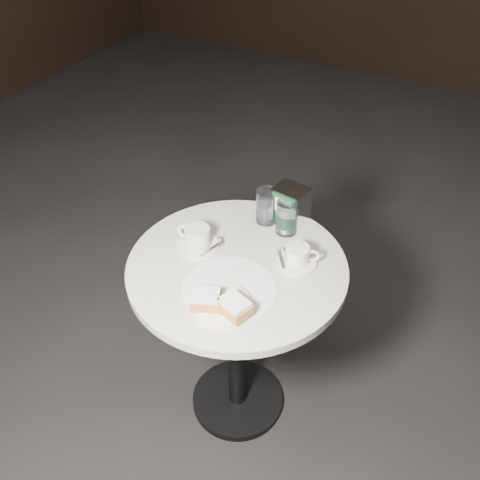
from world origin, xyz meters
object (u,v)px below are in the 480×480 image
at_px(water_glass_left, 267,206).
at_px(napkin_dispenser, 290,205).
at_px(cafe_table, 237,308).
at_px(coffee_cup_left, 197,239).
at_px(coffee_cup_right, 298,257).
at_px(beignet_plate, 221,304).
at_px(water_glass_right, 287,217).

distance_m(water_glass_left, napkin_dispenser, 0.08).
bearing_deg(water_glass_left, napkin_dispenser, 26.44).
xyz_separation_m(cafe_table, coffee_cup_left, (-0.16, 0.02, 0.23)).
height_order(coffee_cup_right, water_glass_left, water_glass_left).
xyz_separation_m(beignet_plate, coffee_cup_left, (-0.21, 0.21, 0.01)).
relative_size(beignet_plate, coffee_cup_left, 1.29).
height_order(water_glass_left, napkin_dispenser, napkin_dispenser).
relative_size(coffee_cup_left, coffee_cup_right, 0.93).
xyz_separation_m(beignet_plate, water_glass_right, (0.02, 0.42, 0.04)).
distance_m(coffee_cup_left, water_glass_left, 0.27).
bearing_deg(napkin_dispenser, coffee_cup_left, -119.18).
relative_size(water_glass_right, napkin_dispenser, 0.90).
bearing_deg(beignet_plate, water_glass_right, 87.78).
xyz_separation_m(cafe_table, napkin_dispenser, (0.05, 0.28, 0.26)).
relative_size(water_glass_left, water_glass_right, 1.02).
xyz_separation_m(beignet_plate, water_glass_left, (-0.07, 0.44, 0.04)).
height_order(coffee_cup_left, water_glass_right, water_glass_right).
xyz_separation_m(coffee_cup_right, water_glass_right, (-0.10, 0.13, 0.03)).
distance_m(cafe_table, coffee_cup_left, 0.28).
distance_m(coffee_cup_right, napkin_dispenser, 0.23).
height_order(beignet_plate, water_glass_right, water_glass_right).
distance_m(water_glass_left, water_glass_right, 0.09).
height_order(cafe_table, napkin_dispenser, napkin_dispenser).
height_order(beignet_plate, napkin_dispenser, napkin_dispenser).
relative_size(cafe_table, napkin_dispenser, 5.66).
bearing_deg(coffee_cup_left, cafe_table, -5.56).
relative_size(coffee_cup_left, water_glass_left, 1.25).
xyz_separation_m(cafe_table, coffee_cup_right, (0.17, 0.09, 0.23)).
relative_size(coffee_cup_right, napkin_dispenser, 1.24).
relative_size(coffee_cup_left, water_glass_right, 1.28).
distance_m(beignet_plate, napkin_dispenser, 0.48).
bearing_deg(napkin_dispenser, water_glass_right, -67.06).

